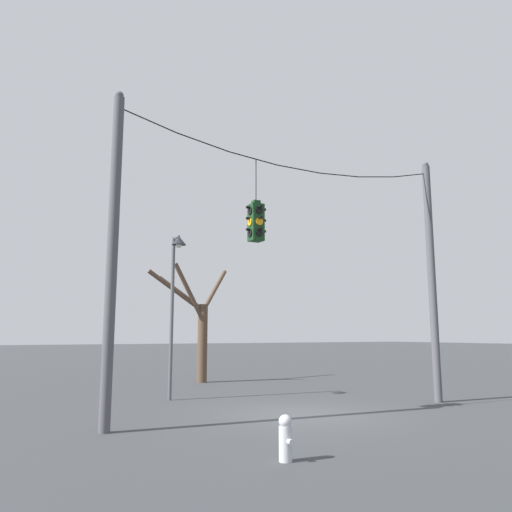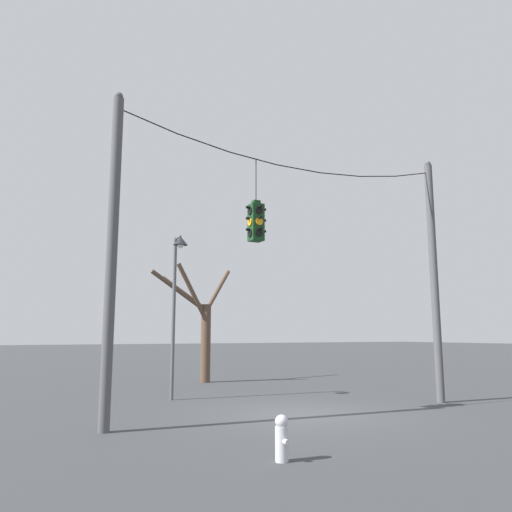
# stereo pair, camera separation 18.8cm
# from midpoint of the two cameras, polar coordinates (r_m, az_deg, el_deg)

# --- Properties ---
(ground_plane) EXTENTS (200.00, 200.00, 0.00)m
(ground_plane) POSITION_cam_midpoint_polar(r_m,az_deg,el_deg) (13.80, 5.53, -17.57)
(ground_plane) COLOR #383A3D
(utility_pole_left) EXTENTS (0.25, 0.25, 7.77)m
(utility_pole_left) POSITION_cam_midpoint_polar(r_m,az_deg,el_deg) (11.69, -15.73, 0.23)
(utility_pole_left) COLOR #4C4C51
(utility_pole_left) RESTS_ON ground_plane
(utility_pole_right) EXTENTS (0.25, 0.25, 7.77)m
(utility_pole_right) POSITION_cam_midpoint_polar(r_m,az_deg,el_deg) (16.99, 19.98, -2.34)
(utility_pole_right) COLOR #4C4C51
(utility_pole_right) RESTS_ON ground_plane
(span_wire) EXTENTS (10.16, 0.03, 0.71)m
(span_wire) POSITION_cam_midpoint_polar(r_m,az_deg,el_deg) (14.39, 5.34, 10.75)
(span_wire) COLOR black
(traffic_light_over_intersection) EXTENTS (0.58, 0.58, 2.23)m
(traffic_light_over_intersection) POSITION_cam_midpoint_polar(r_m,az_deg,el_deg) (13.17, 0.41, 3.93)
(traffic_light_over_intersection) COLOR #143819
(street_lamp) EXTENTS (0.47, 0.82, 5.30)m
(street_lamp) POSITION_cam_midpoint_polar(r_m,az_deg,el_deg) (16.54, -8.70, -2.65)
(street_lamp) COLOR #515156
(street_lamp) RESTS_ON ground_plane
(bare_tree) EXTENTS (4.30, 1.68, 5.19)m
(bare_tree) POSITION_cam_midpoint_polar(r_m,az_deg,el_deg) (22.55, -6.07, -7.57)
(bare_tree) COLOR brown
(bare_tree) RESTS_ON ground_plane
(fire_hydrant) EXTENTS (0.22, 0.30, 0.75)m
(fire_hydrant) POSITION_cam_midpoint_polar(r_m,az_deg,el_deg) (8.81, 3.62, -20.02)
(fire_hydrant) COLOR silver
(fire_hydrant) RESTS_ON ground_plane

